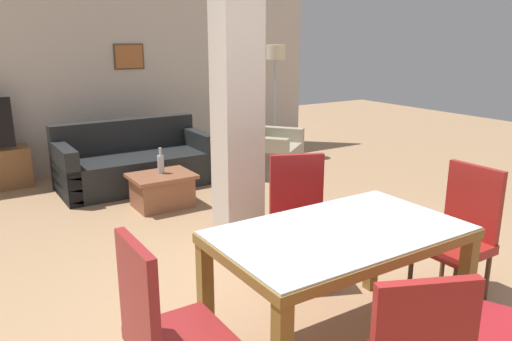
# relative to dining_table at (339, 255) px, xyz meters

# --- Properties ---
(back_wall) EXTENTS (7.20, 0.09, 2.70)m
(back_wall) POSITION_rel_dining_table_xyz_m (0.00, 5.15, 0.74)
(back_wall) COLOR beige
(back_wall) RESTS_ON ground_plane
(divider_pillar) EXTENTS (0.38, 0.31, 2.70)m
(divider_pillar) POSITION_rel_dining_table_xyz_m (0.29, 1.70, 0.74)
(divider_pillar) COLOR beige
(divider_pillar) RESTS_ON ground_plane
(dining_table) EXTENTS (1.52, 0.90, 0.78)m
(dining_table) POSITION_rel_dining_table_xyz_m (0.00, 0.00, 0.00)
(dining_table) COLOR olive
(dining_table) RESTS_ON ground_plane
(dining_chair_far_right) EXTENTS (0.60, 0.60, 0.99)m
(dining_chair_far_right) POSITION_rel_dining_table_xyz_m (0.37, 0.88, -0.09)
(dining_chair_far_right) COLOR maroon
(dining_chair_far_right) RESTS_ON ground_plane
(dining_chair_head_right) EXTENTS (0.46, 0.46, 0.99)m
(dining_chair_head_right) POSITION_rel_dining_table_xyz_m (1.19, 0.00, -0.09)
(dining_chair_head_right) COLOR maroon
(dining_chair_head_right) RESTS_ON ground_plane
(dining_chair_near_right) EXTENTS (0.61, 0.61, 0.99)m
(dining_chair_near_right) POSITION_rel_dining_table_xyz_m (0.38, -0.82, -0.09)
(dining_chair_near_right) COLOR maroon
(dining_chair_near_right) RESTS_ON ground_plane
(dining_chair_head_left) EXTENTS (0.46, 0.46, 0.99)m
(dining_chair_head_left) POSITION_rel_dining_table_xyz_m (-1.14, 0.00, -0.09)
(dining_chair_head_left) COLOR maroon
(dining_chair_head_left) RESTS_ON ground_plane
(sofa) EXTENTS (1.91, 0.92, 0.83)m
(sofa) POSITION_rel_dining_table_xyz_m (0.12, 4.04, -0.33)
(sofa) COLOR black
(sofa) RESTS_ON ground_plane
(armchair) EXTENTS (1.26, 1.25, 0.75)m
(armchair) POSITION_rel_dining_table_xyz_m (1.88, 3.66, -0.34)
(armchair) COLOR #A69D85
(armchair) RESTS_ON ground_plane
(coffee_table) EXTENTS (0.70, 0.55, 0.38)m
(coffee_table) POSITION_rel_dining_table_xyz_m (0.10, 3.07, -0.42)
(coffee_table) COLOR brown
(coffee_table) RESTS_ON ground_plane
(bottle) EXTENTS (0.08, 0.08, 0.30)m
(bottle) POSITION_rel_dining_table_xyz_m (0.12, 3.12, -0.12)
(bottle) COLOR #B2B7BC
(bottle) RESTS_ON coffee_table
(floor_lamp) EXTENTS (0.29, 0.29, 1.75)m
(floor_lamp) POSITION_rel_dining_table_xyz_m (2.60, 4.42, 0.85)
(floor_lamp) COLOR #B7B7BC
(floor_lamp) RESTS_ON ground_plane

